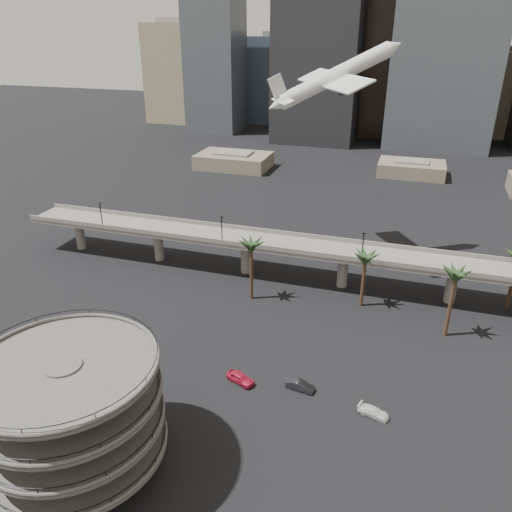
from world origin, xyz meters
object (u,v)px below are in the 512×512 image
(car_a, at_px, (240,378))
(car_c, at_px, (373,412))
(overpass, at_px, (293,249))
(parking_ramp, at_px, (71,408))
(airborne_jet, at_px, (335,77))
(car_b, at_px, (300,385))

(car_a, relative_size, car_c, 1.06)
(overpass, xyz_separation_m, car_c, (21.60, -38.05, -6.68))
(overpass, distance_m, car_c, 44.26)
(overpass, bearing_deg, parking_ramp, -102.43)
(airborne_jet, xyz_separation_m, car_c, (17.13, -51.84, -41.02))
(parking_ramp, distance_m, overpass, 60.46)
(overpass, xyz_separation_m, car_a, (0.72, -36.94, -6.52))
(overpass, bearing_deg, car_a, -88.89)
(car_c, bearing_deg, car_a, 101.58)
(overpass, xyz_separation_m, airborne_jet, (4.47, 13.79, 34.34))
(airborne_jet, height_order, car_c, airborne_jet)
(parking_ramp, relative_size, car_b, 4.92)
(parking_ramp, bearing_deg, airborne_jet, 76.50)
(airborne_jet, relative_size, car_c, 5.98)
(parking_ramp, distance_m, car_c, 41.47)
(parking_ramp, distance_m, car_a, 27.49)
(parking_ramp, xyz_separation_m, car_a, (13.72, 22.05, -9.01))
(overpass, relative_size, airborne_jet, 4.78)
(parking_ramp, relative_size, car_a, 4.60)
(car_a, height_order, car_c, car_a)
(car_a, xyz_separation_m, car_b, (9.41, 1.24, -0.08))
(airborne_jet, height_order, car_a, airborne_jet)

